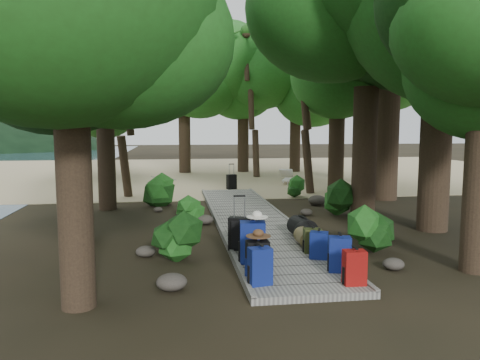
{
  "coord_description": "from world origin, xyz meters",
  "views": [
    {
      "loc": [
        -2.09,
        -11.51,
        2.61
      ],
      "look_at": [
        -0.08,
        2.63,
        1.0
      ],
      "focal_mm": 35.0,
      "sensor_mm": 36.0,
      "label": 1
    }
  ],
  "objects": [
    {
      "name": "shrub_left_a",
      "position": [
        -2.06,
        -2.67,
        0.47
      ],
      "size": [
        1.05,
        1.05,
        0.94
      ],
      "primitive_type": null,
      "color": "#1F5319",
      "rests_on": "ground"
    },
    {
      "name": "rock_left_d",
      "position": [
        -2.6,
        3.01,
        0.08
      ],
      "size": [
        0.28,
        0.25,
        0.15
      ],
      "primitive_type": null,
      "color": "#4C473F",
      "rests_on": "ground"
    },
    {
      "name": "suitcase_on_boardwalk",
      "position": [
        -0.79,
        -2.25,
        0.46
      ],
      "size": [
        0.48,
        0.36,
        0.67
      ],
      "primitive_type": null,
      "rotation": [
        0.0,
        0.0,
        -0.31
      ],
      "color": "black",
      "rests_on": "boardwalk"
    },
    {
      "name": "backpack_right_c",
      "position": [
        0.62,
        -3.11,
        0.41
      ],
      "size": [
        0.4,
        0.35,
        0.57
      ],
      "primitive_type": null,
      "rotation": [
        0.0,
        0.0,
        -0.38
      ],
      "color": "navy",
      "rests_on": "boardwalk"
    },
    {
      "name": "backpack_right_b",
      "position": [
        0.73,
        -3.93,
        0.46
      ],
      "size": [
        0.43,
        0.35,
        0.68
      ],
      "primitive_type": null,
      "rotation": [
        0.0,
        0.0,
        -0.25
      ],
      "color": "navy",
      "rests_on": "boardwalk"
    },
    {
      "name": "rock_right_c",
      "position": [
        1.8,
        1.8,
        0.1
      ],
      "size": [
        0.36,
        0.33,
        0.2
      ],
      "primitive_type": null,
      "color": "#4C473F",
      "rests_on": "ground"
    },
    {
      "name": "backpack_right_a",
      "position": [
        0.72,
        -4.62,
        0.43
      ],
      "size": [
        0.35,
        0.26,
        0.61
      ],
      "primitive_type": null,
      "rotation": [
        0.0,
        0.0,
        -0.05
      ],
      "color": "maroon",
      "rests_on": "boardwalk"
    },
    {
      "name": "palm_right_b",
      "position": [
        4.68,
        11.46,
        3.76
      ],
      "size": [
        3.89,
        3.89,
        7.52
      ],
      "primitive_type": null,
      "color": "#143B10",
      "rests_on": "ground"
    },
    {
      "name": "ground",
      "position": [
        0.0,
        0.0,
        0.0
      ],
      "size": [
        120.0,
        120.0,
        0.0
      ],
      "primitive_type": "plane",
      "color": "black",
      "rests_on": "ground"
    },
    {
      "name": "backpack_left_d",
      "position": [
        -0.61,
        -1.86,
        0.38
      ],
      "size": [
        0.36,
        0.27,
        0.53
      ],
      "primitive_type": null,
      "rotation": [
        0.0,
        0.0,
        -0.06
      ],
      "color": "navy",
      "rests_on": "boardwalk"
    },
    {
      "name": "duffel_right_black",
      "position": [
        0.78,
        -1.38,
        0.35
      ],
      "size": [
        0.56,
        0.78,
        0.45
      ],
      "primitive_type": null,
      "rotation": [
        0.0,
        0.0,
        0.16
      ],
      "color": "black",
      "rests_on": "boardwalk"
    },
    {
      "name": "tree_right_f",
      "position": [
        6.63,
        9.11,
        5.25
      ],
      "size": [
        5.88,
        5.88,
        10.5
      ],
      "primitive_type": null,
      "color": "black",
      "rests_on": "ground"
    },
    {
      "name": "shrub_right_c",
      "position": [
        2.26,
        5.44,
        0.33
      ],
      "size": [
        0.74,
        0.74,
        0.66
      ],
      "primitive_type": null,
      "color": "#1F5319",
      "rests_on": "ground"
    },
    {
      "name": "hat_white",
      "position": [
        -0.59,
        -3.19,
        1.04
      ],
      "size": [
        0.4,
        0.4,
        0.13
      ],
      "primitive_type": null,
      "color": "silver",
      "rests_on": "backpack_left_c"
    },
    {
      "name": "tree_back_a",
      "position": [
        -1.46,
        15.57,
        4.76
      ],
      "size": [
        5.5,
        5.5,
        9.53
      ],
      "primitive_type": null,
      "color": "black",
      "rests_on": "ground"
    },
    {
      "name": "backpack_left_c",
      "position": [
        -0.67,
        -3.19,
        0.55
      ],
      "size": [
        0.49,
        0.38,
        0.85
      ],
      "primitive_type": null,
      "rotation": [
        0.0,
        0.0,
        -0.12
      ],
      "color": "navy",
      "rests_on": "boardwalk"
    },
    {
      "name": "tree_right_c",
      "position": [
        3.3,
        1.18,
        4.93
      ],
      "size": [
        5.7,
        5.7,
        9.86
      ],
      "primitive_type": null,
      "color": "black",
      "rests_on": "ground"
    },
    {
      "name": "backpack_left_b",
      "position": [
        -0.74,
        -4.05,
        0.46
      ],
      "size": [
        0.38,
        0.27,
        0.68
      ],
      "primitive_type": null,
      "rotation": [
        0.0,
        0.0,
        0.02
      ],
      "color": "black",
      "rests_on": "boardwalk"
    },
    {
      "name": "tree_right_b",
      "position": [
        4.41,
        -0.59,
        5.43
      ],
      "size": [
        6.08,
        6.08,
        10.85
      ],
      "primitive_type": null,
      "color": "black",
      "rests_on": "ground"
    },
    {
      "name": "lone_suitcase_on_sand",
      "position": [
        0.31,
        7.9,
        0.33
      ],
      "size": [
        0.45,
        0.34,
        0.62
      ],
      "primitive_type": null,
      "rotation": [
        0.0,
        0.0,
        0.33
      ],
      "color": "black",
      "rests_on": "sand_beach"
    },
    {
      "name": "boardwalk",
      "position": [
        0.0,
        1.0,
        0.06
      ],
      "size": [
        2.0,
        12.0,
        0.12
      ],
      "primitive_type": "cube",
      "color": "gray",
      "rests_on": "ground"
    },
    {
      "name": "backpack_left_a",
      "position": [
        -0.76,
        -4.41,
        0.45
      ],
      "size": [
        0.39,
        0.31,
        0.66
      ],
      "primitive_type": null,
      "rotation": [
        0.0,
        0.0,
        0.19
      ],
      "color": "navy",
      "rests_on": "boardwalk"
    },
    {
      "name": "tree_right_e",
      "position": [
        4.39,
        6.54,
        4.51
      ],
      "size": [
        5.01,
        5.01,
        9.02
      ],
      "primitive_type": null,
      "color": "black",
      "rests_on": "ground"
    },
    {
      "name": "tree_back_b",
      "position": [
        1.96,
        15.66,
        4.66
      ],
      "size": [
        5.22,
        5.22,
        9.32
      ],
      "primitive_type": null,
      "color": "black",
      "rests_on": "ground"
    },
    {
      "name": "sun_lounger",
      "position": [
        3.23,
        9.42,
        0.33
      ],
      "size": [
        1.27,
        2.05,
        0.63
      ],
      "primitive_type": null,
      "rotation": [
        0.0,
        0.0,
        -0.36
      ],
      "color": "silver",
      "rests_on": "sand_beach"
    },
    {
      "name": "rock_left_b",
      "position": [
        -2.68,
        -2.09,
        0.11
      ],
      "size": [
        0.4,
        0.36,
        0.22
      ],
      "primitive_type": null,
      "color": "#4C473F",
      "rests_on": "ground"
    },
    {
      "name": "backpack_right_d",
      "position": [
        0.63,
        -2.66,
        0.39
      ],
      "size": [
        0.37,
        0.28,
        0.53
      ],
      "primitive_type": null,
      "rotation": [
        0.0,
        0.0,
        -0.09
      ],
      "color": "#383E1B",
      "rests_on": "boardwalk"
    },
    {
      "name": "rock_right_b",
      "position": [
        2.42,
        -1.23,
        0.15
      ],
      "size": [
        0.54,
        0.48,
        0.3
      ],
      "primitive_type": null,
      "color": "#4C473F",
      "rests_on": "ground"
    },
    {
      "name": "tree_back_d",
      "position": [
        -5.8,
        14.52,
        3.6
      ],
      "size": [
        4.32,
        4.32,
        7.21
      ],
      "primitive_type": null,
      "color": "black",
      "rests_on": "ground"
    },
    {
      "name": "tree_left_c",
      "position": [
        -4.2,
        3.69,
        3.98
      ],
      "size": [
        4.57,
        4.57,
        7.95
      ],
      "primitive_type": null,
      "color": "black",
      "rests_on": "ground"
    },
    {
      "name": "rock_left_c",
      "position": [
        -1.29,
        0.92,
        0.13
      ],
      "size": [
        0.48,
        0.43,
        0.26
      ],
      "primitive_type": null,
      "color": "#4C473F",
      "rests_on": "ground"
    },
    {
      "name": "palm_right_c",
      "position": [
        2.48,
        12.86,
        3.73
      ],
      "size": [
        4.69,
        4.69,
        7.47
      ],
      "primitive_type": null,
      "color": "#143B10",
      "rests_on": "ground"
    },
    {
      "name": "shrub_right_a",
      "position": [
        1.92,
        -2.43,
        0.49
      ],
      "size": [
        1.08,
        1.08,
        0.97
      ],
      "primitive_type": null,
      "color": "#1F5319",
      "rests_on": "ground"
    },
    {
      "name": "rock_left_a",
      "position": [
        -2.15,
        -4.15,
        0.14
      ],
      "size": [
        0.5,
        0.45,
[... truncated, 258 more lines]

